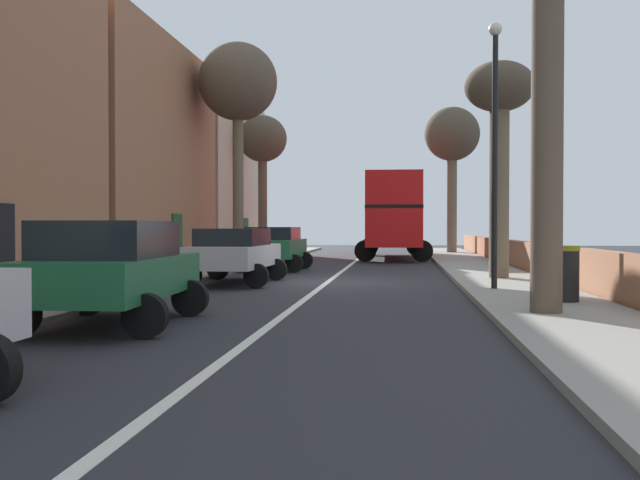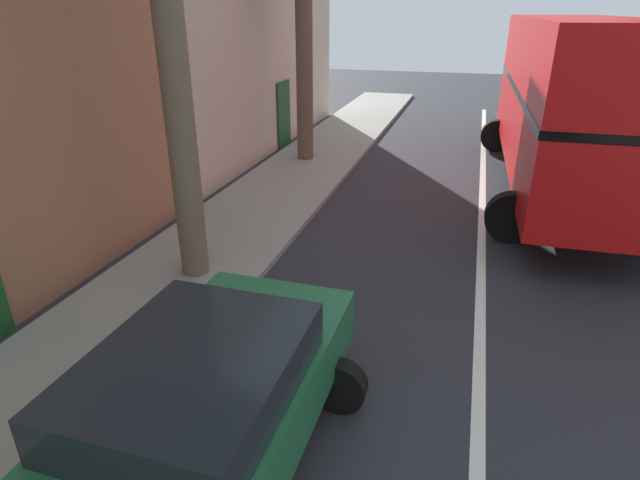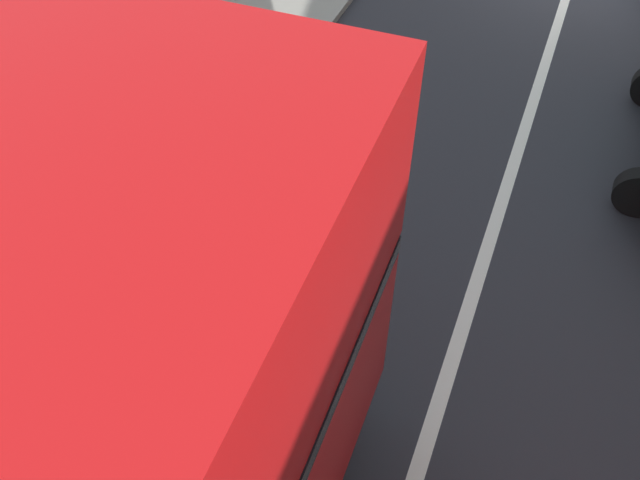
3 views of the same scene
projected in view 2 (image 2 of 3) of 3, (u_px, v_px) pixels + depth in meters
name	position (u px, v px, depth m)	size (l,w,h in m)	color
double_decker_bus	(569.00, 95.00, 12.33)	(3.70, 10.93, 4.06)	red
parked_car_green_left_2	(207.00, 403.00, 4.77)	(2.52, 3.98, 1.59)	#1E6038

